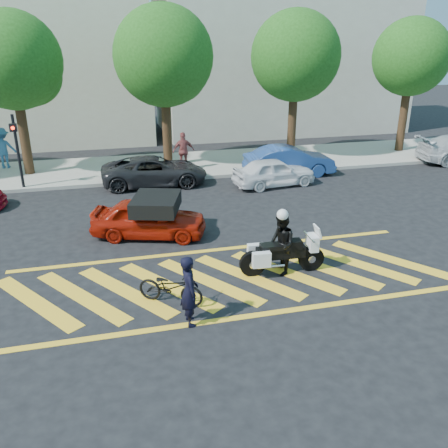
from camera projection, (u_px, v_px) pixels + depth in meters
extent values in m
plane|color=black|center=(230.00, 279.00, 12.89)|extent=(90.00, 90.00, 0.00)
cube|color=#9E998E|center=(168.00, 166.00, 23.66)|extent=(60.00, 5.00, 0.15)
cube|color=yellow|center=(36.00, 302.00, 11.75)|extent=(2.43, 3.21, 0.01)
cube|color=yellow|center=(82.00, 297.00, 12.00)|extent=(2.43, 3.21, 0.01)
cube|color=yellow|center=(126.00, 291.00, 12.25)|extent=(2.43, 3.21, 0.01)
cube|color=yellow|center=(168.00, 286.00, 12.50)|extent=(2.43, 3.21, 0.01)
cube|color=yellow|center=(209.00, 281.00, 12.75)|extent=(2.43, 3.21, 0.01)
cube|color=yellow|center=(248.00, 276.00, 13.01)|extent=(2.43, 3.21, 0.01)
cube|color=yellow|center=(285.00, 272.00, 13.26)|extent=(2.43, 3.21, 0.01)
cube|color=yellow|center=(322.00, 267.00, 13.51)|extent=(2.43, 3.21, 0.01)
cube|color=yellow|center=(357.00, 263.00, 13.76)|extent=(2.43, 3.21, 0.01)
cube|color=yellow|center=(390.00, 259.00, 14.01)|extent=(2.43, 3.21, 0.01)
cube|color=yellow|center=(251.00, 316.00, 11.18)|extent=(12.00, 0.20, 0.01)
cube|color=yellow|center=(214.00, 250.00, 14.60)|extent=(12.00, 0.20, 0.01)
cube|color=beige|center=(9.00, 56.00, 28.10)|extent=(16.00, 8.00, 10.00)
cube|color=beige|center=(279.00, 46.00, 31.80)|extent=(16.00, 8.00, 11.00)
cylinder|color=black|center=(24.00, 134.00, 21.46)|extent=(0.44, 0.44, 4.00)
sphere|color=#1E4F15|center=(12.00, 60.00, 20.29)|extent=(4.20, 4.20, 4.20)
sphere|color=#1E4F15|center=(30.00, 75.00, 20.93)|extent=(2.73, 2.73, 2.73)
cylinder|color=black|center=(167.00, 127.00, 22.95)|extent=(0.44, 0.44, 4.00)
sphere|color=#1E4F15|center=(163.00, 56.00, 21.73)|extent=(4.60, 4.60, 4.60)
sphere|color=#1E4F15|center=(176.00, 71.00, 22.40)|extent=(2.99, 2.99, 2.99)
cylinder|color=black|center=(292.00, 122.00, 24.43)|extent=(0.44, 0.44, 4.00)
sphere|color=#1E4F15|center=(296.00, 56.00, 23.24)|extent=(4.40, 4.40, 4.40)
sphere|color=#1E4F15|center=(304.00, 69.00, 23.89)|extent=(2.86, 2.86, 2.86)
cylinder|color=black|center=(403.00, 117.00, 25.92)|extent=(0.44, 0.44, 4.00)
sphere|color=#1E4F15|center=(411.00, 57.00, 24.77)|extent=(4.00, 4.00, 4.00)
sphere|color=#1E4F15|center=(416.00, 68.00, 25.40)|extent=(2.60, 2.60, 2.60)
cylinder|color=black|center=(18.00, 153.00, 19.63)|extent=(0.12, 0.12, 3.20)
cube|color=black|center=(13.00, 128.00, 19.04)|extent=(0.28, 0.18, 0.32)
sphere|color=#FF260C|center=(13.00, 128.00, 18.95)|extent=(0.14, 0.14, 0.14)
imported|color=black|center=(189.00, 291.00, 10.61)|extent=(0.44, 0.64, 1.69)
imported|color=black|center=(170.00, 287.00, 11.58)|extent=(1.74, 1.38, 0.88)
cylinder|color=black|center=(252.00, 264.00, 12.94)|extent=(0.72, 0.19, 0.72)
cylinder|color=silver|center=(252.00, 264.00, 12.94)|extent=(0.23, 0.18, 0.22)
cylinder|color=black|center=(311.00, 258.00, 13.24)|extent=(0.72, 0.19, 0.72)
cylinder|color=silver|center=(311.00, 258.00, 13.24)|extent=(0.23, 0.18, 0.22)
cube|color=black|center=(281.00, 252.00, 12.98)|extent=(1.37, 0.35, 0.33)
cube|color=black|center=(292.00, 244.00, 12.96)|extent=(0.50, 0.35, 0.24)
cube|color=black|center=(271.00, 247.00, 12.86)|extent=(0.62, 0.40, 0.13)
cube|color=silver|center=(312.00, 242.00, 13.06)|extent=(0.26, 0.47, 0.43)
cube|color=silver|center=(256.00, 251.00, 13.14)|extent=(0.50, 0.22, 0.41)
cube|color=silver|center=(262.00, 260.00, 12.62)|extent=(0.50, 0.22, 0.41)
imported|color=black|center=(281.00, 244.00, 12.89)|extent=(0.70, 0.88, 1.74)
imported|color=#9D1607|center=(149.00, 218.00, 15.40)|extent=(3.96, 2.50, 1.26)
imported|color=black|center=(155.00, 171.00, 20.71)|extent=(4.63, 2.27, 1.27)
imported|color=silver|center=(274.00, 172.00, 20.61)|extent=(3.77, 1.90, 1.23)
imported|color=navy|center=(289.00, 161.00, 22.13)|extent=(4.25, 1.62, 1.38)
imported|color=#356791|center=(3.00, 148.00, 22.74)|extent=(1.27, 0.76, 1.93)
imported|color=#9A4846|center=(184.00, 151.00, 22.49)|extent=(1.07, 0.49, 1.78)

